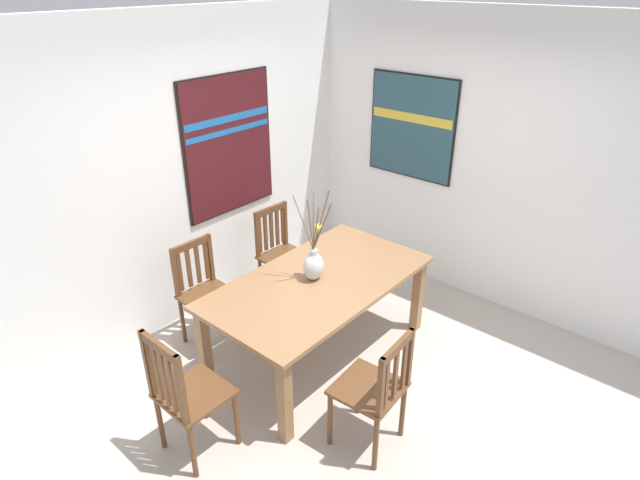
{
  "coord_description": "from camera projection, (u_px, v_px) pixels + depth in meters",
  "views": [
    {
      "loc": [
        -2.65,
        -1.88,
        2.94
      ],
      "look_at": [
        0.16,
        0.53,
        1.04
      ],
      "focal_mm": 29.62,
      "sensor_mm": 36.0,
      "label": 1
    }
  ],
  "objects": [
    {
      "name": "dining_table",
      "position": [
        319.0,
        290.0,
        4.25
      ],
      "size": [
        1.87,
        1.02,
        0.74
      ],
      "color": "#8E6642",
      "rests_on": "ground_plane"
    },
    {
      "name": "painting_on_back_wall",
      "position": [
        229.0,
        145.0,
        4.81
      ],
      "size": [
        1.01,
        0.05,
        1.27
      ],
      "color": "black"
    },
    {
      "name": "chair_2",
      "position": [
        185.0,
        393.0,
        3.38
      ],
      "size": [
        0.43,
        0.43,
        0.99
      ],
      "color": "brown",
      "rests_on": "ground_plane"
    },
    {
      "name": "chair_0",
      "position": [
        281.0,
        252.0,
        5.12
      ],
      "size": [
        0.44,
        0.44,
        0.94
      ],
      "color": "brown",
      "rests_on": "ground_plane"
    },
    {
      "name": "centerpiece_vase",
      "position": [
        314.0,
        263.0,
        4.15
      ],
      "size": [
        0.21,
        0.27,
        0.75
      ],
      "color": "silver",
      "rests_on": "dining_table"
    },
    {
      "name": "chair_3",
      "position": [
        205.0,
        291.0,
        4.5
      ],
      "size": [
        0.43,
        0.43,
        0.93
      ],
      "color": "brown",
      "rests_on": "ground_plane"
    },
    {
      "name": "ground_plane",
      "position": [
        357.0,
        383.0,
        4.23
      ],
      "size": [
        6.4,
        6.4,
        0.03
      ],
      "primitive_type": "cube",
      "color": "#B2A89E"
    },
    {
      "name": "wall_back",
      "position": [
        194.0,
        171.0,
        4.68
      ],
      "size": [
        6.4,
        0.12,
        2.7
      ],
      "primitive_type": "cube",
      "color": "white",
      "rests_on": "ground_plane"
    },
    {
      "name": "wall_side",
      "position": [
        483.0,
        163.0,
        4.86
      ],
      "size": [
        0.12,
        6.4,
        2.7
      ],
      "primitive_type": "cube",
      "color": "white",
      "rests_on": "ground_plane"
    },
    {
      "name": "painting_on_side_wall",
      "position": [
        412.0,
        127.0,
        5.15
      ],
      "size": [
        0.05,
        0.94,
        1.01
      ],
      "color": "black"
    },
    {
      "name": "chair_1",
      "position": [
        375.0,
        389.0,
        3.46
      ],
      "size": [
        0.45,
        0.45,
        0.93
      ],
      "color": "brown",
      "rests_on": "ground_plane"
    }
  ]
}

